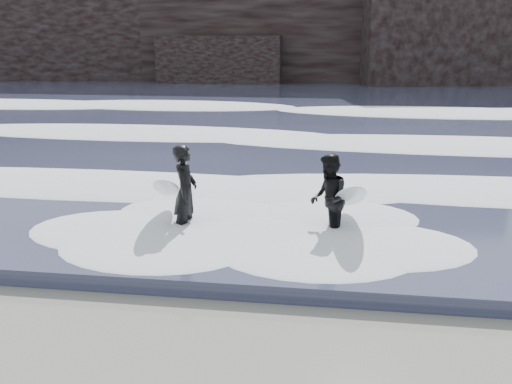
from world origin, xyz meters
TOP-DOWN VIEW (x-y plane):
  - sea at (0.00, 29.00)m, footprint 90.00×52.00m
  - headland at (0.00, 46.00)m, footprint 70.00×9.00m
  - foam_near at (0.00, 9.00)m, footprint 60.00×3.20m
  - foam_mid at (0.00, 16.00)m, footprint 60.00×4.00m
  - foam_far at (0.00, 25.00)m, footprint 60.00×4.80m
  - surfer_left at (-1.31, 5.78)m, footprint 1.07×1.88m
  - surfer_right at (1.65, 5.87)m, footprint 1.17×2.10m

SIDE VIEW (x-z plane):
  - sea at x=0.00m, z-range 0.00..0.30m
  - foam_near at x=0.00m, z-range 0.30..0.50m
  - foam_mid at x=0.00m, z-range 0.30..0.54m
  - foam_far at x=0.00m, z-range 0.30..0.60m
  - surfer_right at x=1.65m, z-range 0.01..1.80m
  - surfer_left at x=-1.31m, z-range 0.01..1.92m
  - headland at x=0.00m, z-range 0.00..10.00m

